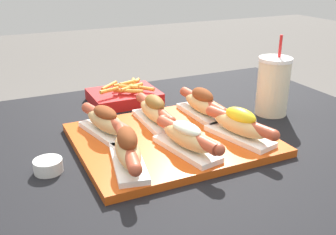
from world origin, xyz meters
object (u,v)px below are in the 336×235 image
serving_tray (172,139)px  hot_dog_4 (154,111)px  drink_cup (273,86)px  fries_basket (124,96)px  hot_dog_2 (240,125)px  hot_dog_0 (128,149)px  hot_dog_3 (106,122)px  hot_dog_1 (189,137)px  sauce_bowl (48,165)px  hot_dog_5 (202,104)px

serving_tray → hot_dog_4: hot_dog_4 is taller
drink_cup → fries_basket: size_ratio=1.10×
serving_tray → hot_dog_2: (0.14, -0.08, 0.04)m
hot_dog_0 → hot_dog_3: (0.00, 0.16, -0.00)m
fries_basket → hot_dog_0: bearing=-108.3°
hot_dog_1 → fries_basket: 0.41m
sauce_bowl → fries_basket: bearing=50.0°
hot_dog_1 → sauce_bowl: hot_dog_1 is taller
hot_dog_4 → hot_dog_5: size_ratio=1.00×
hot_dog_1 → hot_dog_2: (0.14, 0.01, 0.00)m
hot_dog_3 → drink_cup: 0.48m
hot_dog_2 → fries_basket: (-0.14, 0.40, -0.03)m
hot_dog_2 → sauce_bowl: (-0.43, 0.06, -0.04)m
hot_dog_2 → hot_dog_4: bearing=130.8°
serving_tray → hot_dog_0: size_ratio=2.08×
hot_dog_3 → hot_dog_2: bearing=-29.3°
hot_dog_2 → sauce_bowl: 0.43m
hot_dog_1 → hot_dog_5: hot_dog_5 is taller
serving_tray → hot_dog_2: size_ratio=2.10×
hot_dog_2 → hot_dog_3: hot_dog_2 is taller
serving_tray → hot_dog_1: (-0.00, -0.09, 0.04)m
hot_dog_1 → hot_dog_2: 0.14m
sauce_bowl → fries_basket: (0.28, 0.34, 0.00)m
hot_dog_2 → sauce_bowl: bearing=171.5°
hot_dog_1 → hot_dog_0: bearing=-178.3°
hot_dog_0 → drink_cup: 0.50m
hot_dog_0 → hot_dog_1: (0.14, 0.00, -0.00)m
sauce_bowl → hot_dog_2: bearing=-8.5°
drink_cup → fries_basket: bearing=141.9°
hot_dog_0 → fries_basket: 0.44m
drink_cup → fries_basket: 0.44m
hot_dog_3 → sauce_bowl: (-0.15, -0.09, -0.04)m
fries_basket → hot_dog_1: bearing=-89.4°
fries_basket → drink_cup: bearing=-38.1°
hot_dog_4 → hot_dog_5: 0.14m
serving_tray → hot_dog_5: hot_dog_5 is taller
hot_dog_0 → hot_dog_1: 0.14m
hot_dog_0 → drink_cup: size_ratio=0.95×
hot_dog_5 → fries_basket: (-0.13, 0.24, -0.03)m
hot_dog_5 → sauce_bowl: 0.43m
hot_dog_0 → sauce_bowl: 0.17m
hot_dog_3 → hot_dog_5: (0.27, 0.01, 0.00)m
hot_dog_4 → serving_tray: bearing=-85.5°
serving_tray → sauce_bowl: sauce_bowl is taller
sauce_bowl → drink_cup: bearing=6.3°
hot_dog_2 → hot_dog_5: bearing=92.7°
hot_dog_2 → hot_dog_4: (-0.14, 0.17, -0.00)m
hot_dog_2 → hot_dog_5: 0.16m
hot_dog_0 → sauce_bowl: (-0.15, 0.07, -0.04)m
serving_tray → hot_dog_0: hot_dog_0 is taller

